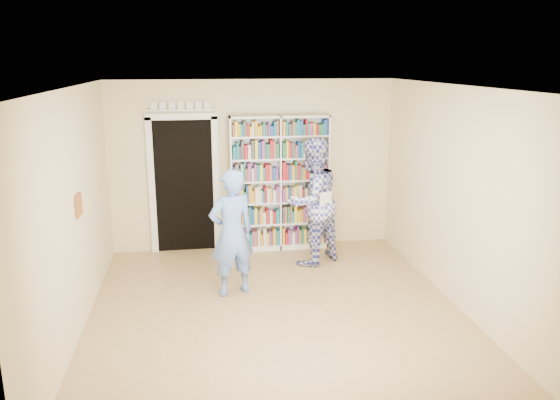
# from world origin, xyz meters

# --- Properties ---
(floor) EXTENTS (5.00, 5.00, 0.00)m
(floor) POSITION_xyz_m (0.00, 0.00, 0.00)
(floor) COLOR #9D7A4C
(floor) RESTS_ON ground
(ceiling) EXTENTS (5.00, 5.00, 0.00)m
(ceiling) POSITION_xyz_m (0.00, 0.00, 2.70)
(ceiling) COLOR white
(ceiling) RESTS_ON wall_back
(wall_back) EXTENTS (4.50, 0.00, 4.50)m
(wall_back) POSITION_xyz_m (0.00, 2.50, 1.35)
(wall_back) COLOR beige
(wall_back) RESTS_ON floor
(wall_left) EXTENTS (0.00, 5.00, 5.00)m
(wall_left) POSITION_xyz_m (-2.25, 0.00, 1.35)
(wall_left) COLOR beige
(wall_left) RESTS_ON floor
(wall_right) EXTENTS (0.00, 5.00, 5.00)m
(wall_right) POSITION_xyz_m (2.25, 0.00, 1.35)
(wall_right) COLOR beige
(wall_right) RESTS_ON floor
(bookshelf) EXTENTS (1.57, 0.29, 2.15)m
(bookshelf) POSITION_xyz_m (0.40, 2.34, 1.09)
(bookshelf) COLOR white
(bookshelf) RESTS_ON floor
(doorway) EXTENTS (1.10, 0.08, 2.43)m
(doorway) POSITION_xyz_m (-1.10, 2.48, 1.18)
(doorway) COLOR black
(doorway) RESTS_ON floor
(wall_art) EXTENTS (0.03, 0.25, 0.25)m
(wall_art) POSITION_xyz_m (-2.23, 0.20, 1.40)
(wall_art) COLOR maroon
(wall_art) RESTS_ON wall_left
(man_blue) EXTENTS (0.71, 0.58, 1.67)m
(man_blue) POSITION_xyz_m (-0.48, 0.66, 0.83)
(man_blue) COLOR #6087D5
(man_blue) RESTS_ON floor
(man_plaid) EXTENTS (1.17, 1.10, 1.90)m
(man_plaid) POSITION_xyz_m (0.77, 1.62, 0.95)
(man_plaid) COLOR #313697
(man_plaid) RESTS_ON floor
(paper_sheet) EXTENTS (0.19, 0.10, 0.30)m
(paper_sheet) POSITION_xyz_m (0.92, 1.37, 1.00)
(paper_sheet) COLOR white
(paper_sheet) RESTS_ON man_plaid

